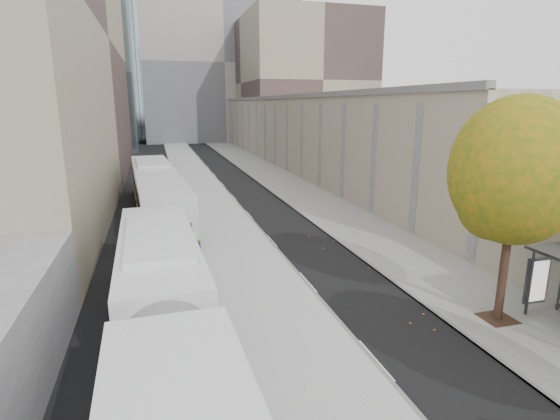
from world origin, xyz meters
name	(u,v)px	position (x,y,z in m)	size (l,w,h in m)	color
bus_platform	(207,201)	(-3.88, 35.00, 0.07)	(4.25, 150.00, 0.15)	#ACACAC
sidewalk	(305,195)	(4.12, 35.00, 0.04)	(4.75, 150.00, 0.08)	gray
building_tan	(314,127)	(15.50, 64.00, 4.00)	(18.00, 92.00, 8.00)	gray
building_far_block	(218,66)	(6.00, 96.00, 15.00)	(30.00, 18.00, 30.00)	#9F9891
tree_c	(516,171)	(3.60, 13.00, 5.25)	(4.20, 4.20, 7.28)	black
bus_near	(166,327)	(-7.52, 12.68, 1.59)	(3.04, 17.56, 2.92)	silver
bus_far	(157,191)	(-7.59, 31.62, 1.67)	(3.86, 18.51, 3.06)	silver
distant_car	(157,163)	(-7.40, 54.72, 0.61)	(1.45, 3.61, 1.23)	white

